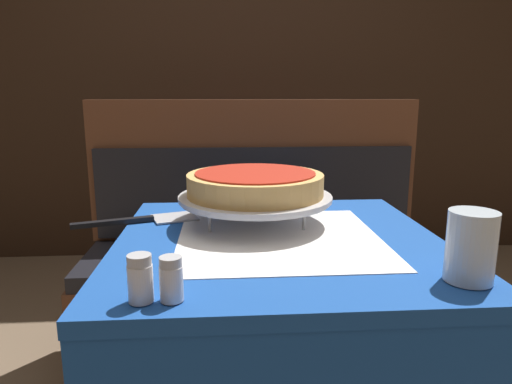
{
  "coord_description": "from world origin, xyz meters",
  "views": [
    {
      "loc": [
        -0.12,
        -0.98,
        1.07
      ],
      "look_at": [
        -0.05,
        0.09,
        0.84
      ],
      "focal_mm": 32.0,
      "sensor_mm": 36.0,
      "label": 1
    }
  ],
  "objects_px": {
    "pizza_pan_stand": "(255,199)",
    "condiment_caddy": "(236,148)",
    "pizza_server": "(142,220)",
    "napkin_holder": "(262,189)",
    "dining_table_front": "(279,283)",
    "water_glass_near": "(471,246)",
    "booth_bench": "(258,280)",
    "dining_table_rear": "(250,175)",
    "deep_dish_pizza": "(255,184)",
    "salt_shaker": "(140,279)",
    "pepper_shaker": "(171,279)"
  },
  "relations": [
    {
      "from": "pizza_pan_stand",
      "to": "condiment_caddy",
      "type": "xyz_separation_m",
      "value": [
        -0.01,
        1.4,
        -0.03
      ]
    },
    {
      "from": "pizza_server",
      "to": "condiment_caddy",
      "type": "distance_m",
      "value": 1.39
    },
    {
      "from": "napkin_holder",
      "to": "condiment_caddy",
      "type": "height_order",
      "value": "condiment_caddy"
    },
    {
      "from": "dining_table_front",
      "to": "pizza_server",
      "type": "relative_size",
      "value": 2.41
    },
    {
      "from": "water_glass_near",
      "to": "condiment_caddy",
      "type": "bearing_deg",
      "value": 101.21
    },
    {
      "from": "booth_bench",
      "to": "pizza_server",
      "type": "height_order",
      "value": "booth_bench"
    },
    {
      "from": "condiment_caddy",
      "to": "dining_table_rear",
      "type": "bearing_deg",
      "value": 4.12
    },
    {
      "from": "deep_dish_pizza",
      "to": "napkin_holder",
      "type": "xyz_separation_m",
      "value": [
        0.03,
        0.2,
        -0.06
      ]
    },
    {
      "from": "dining_table_rear",
      "to": "salt_shaker",
      "type": "bearing_deg",
      "value": -98.49
    },
    {
      "from": "pizza_server",
      "to": "condiment_caddy",
      "type": "xyz_separation_m",
      "value": [
        0.28,
        1.36,
        0.02
      ]
    },
    {
      "from": "deep_dish_pizza",
      "to": "salt_shaker",
      "type": "height_order",
      "value": "deep_dish_pizza"
    },
    {
      "from": "dining_table_rear",
      "to": "booth_bench",
      "type": "bearing_deg",
      "value": -90.7
    },
    {
      "from": "dining_table_rear",
      "to": "deep_dish_pizza",
      "type": "distance_m",
      "value": 1.42
    },
    {
      "from": "water_glass_near",
      "to": "condiment_caddy",
      "type": "relative_size",
      "value": 0.74
    },
    {
      "from": "salt_shaker",
      "to": "condiment_caddy",
      "type": "height_order",
      "value": "condiment_caddy"
    },
    {
      "from": "water_glass_near",
      "to": "pepper_shaker",
      "type": "distance_m",
      "value": 0.51
    },
    {
      "from": "condiment_caddy",
      "to": "pizza_server",
      "type": "bearing_deg",
      "value": -101.51
    },
    {
      "from": "pizza_server",
      "to": "water_glass_near",
      "type": "xyz_separation_m",
      "value": [
        0.63,
        -0.42,
        0.06
      ]
    },
    {
      "from": "pizza_pan_stand",
      "to": "water_glass_near",
      "type": "distance_m",
      "value": 0.52
    },
    {
      "from": "deep_dish_pizza",
      "to": "salt_shaker",
      "type": "xyz_separation_m",
      "value": [
        -0.21,
        -0.43,
        -0.06
      ]
    },
    {
      "from": "salt_shaker",
      "to": "napkin_holder",
      "type": "height_order",
      "value": "napkin_holder"
    },
    {
      "from": "pizza_pan_stand",
      "to": "dining_table_rear",
      "type": "bearing_deg",
      "value": 87.34
    },
    {
      "from": "booth_bench",
      "to": "pepper_shaker",
      "type": "height_order",
      "value": "booth_bench"
    },
    {
      "from": "dining_table_rear",
      "to": "condiment_caddy",
      "type": "xyz_separation_m",
      "value": [
        -0.07,
        -0.01,
        0.15
      ]
    },
    {
      "from": "dining_table_front",
      "to": "pepper_shaker",
      "type": "height_order",
      "value": "pepper_shaker"
    },
    {
      "from": "pizza_server",
      "to": "napkin_holder",
      "type": "distance_m",
      "value": 0.36
    },
    {
      "from": "pizza_pan_stand",
      "to": "water_glass_near",
      "type": "relative_size",
      "value": 3.06
    },
    {
      "from": "dining_table_rear",
      "to": "pizza_pan_stand",
      "type": "distance_m",
      "value": 1.42
    },
    {
      "from": "dining_table_rear",
      "to": "booth_bench",
      "type": "xyz_separation_m",
      "value": [
        -0.01,
        -0.73,
        -0.31
      ]
    },
    {
      "from": "pizza_server",
      "to": "booth_bench",
      "type": "bearing_deg",
      "value": 61.71
    },
    {
      "from": "pizza_server",
      "to": "napkin_holder",
      "type": "xyz_separation_m",
      "value": [
        0.32,
        0.17,
        0.04
      ]
    },
    {
      "from": "pepper_shaker",
      "to": "salt_shaker",
      "type": "bearing_deg",
      "value": 180.0
    },
    {
      "from": "water_glass_near",
      "to": "dining_table_front",
      "type": "bearing_deg",
      "value": 138.15
    },
    {
      "from": "pizza_server",
      "to": "dining_table_rear",
      "type": "bearing_deg",
      "value": 75.58
    },
    {
      "from": "water_glass_near",
      "to": "salt_shaker",
      "type": "distance_m",
      "value": 0.55
    },
    {
      "from": "condiment_caddy",
      "to": "salt_shaker",
      "type": "bearing_deg",
      "value": -96.23
    },
    {
      "from": "pizza_server",
      "to": "pizza_pan_stand",
      "type": "bearing_deg",
      "value": -7.17
    },
    {
      "from": "deep_dish_pizza",
      "to": "napkin_holder",
      "type": "distance_m",
      "value": 0.21
    },
    {
      "from": "condiment_caddy",
      "to": "booth_bench",
      "type": "bearing_deg",
      "value": -84.86
    },
    {
      "from": "dining_table_rear",
      "to": "deep_dish_pizza",
      "type": "xyz_separation_m",
      "value": [
        -0.07,
        -1.4,
        0.23
      ]
    },
    {
      "from": "deep_dish_pizza",
      "to": "dining_table_front",
      "type": "bearing_deg",
      "value": -68.61
    },
    {
      "from": "pepper_shaker",
      "to": "napkin_holder",
      "type": "distance_m",
      "value": 0.66
    },
    {
      "from": "deep_dish_pizza",
      "to": "salt_shaker",
      "type": "relative_size",
      "value": 4.41
    },
    {
      "from": "condiment_caddy",
      "to": "pizza_pan_stand",
      "type": "bearing_deg",
      "value": -89.63
    },
    {
      "from": "pizza_pan_stand",
      "to": "deep_dish_pizza",
      "type": "height_order",
      "value": "deep_dish_pizza"
    },
    {
      "from": "pizza_pan_stand",
      "to": "deep_dish_pizza",
      "type": "xyz_separation_m",
      "value": [
        0.0,
        -0.0,
        0.04
      ]
    },
    {
      "from": "salt_shaker",
      "to": "pizza_server",
      "type": "bearing_deg",
      "value": 99.58
    },
    {
      "from": "water_glass_near",
      "to": "salt_shaker",
      "type": "relative_size",
      "value": 1.63
    },
    {
      "from": "dining_table_front",
      "to": "pizza_pan_stand",
      "type": "distance_m",
      "value": 0.22
    },
    {
      "from": "pizza_pan_stand",
      "to": "napkin_holder",
      "type": "distance_m",
      "value": 0.21
    }
  ]
}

